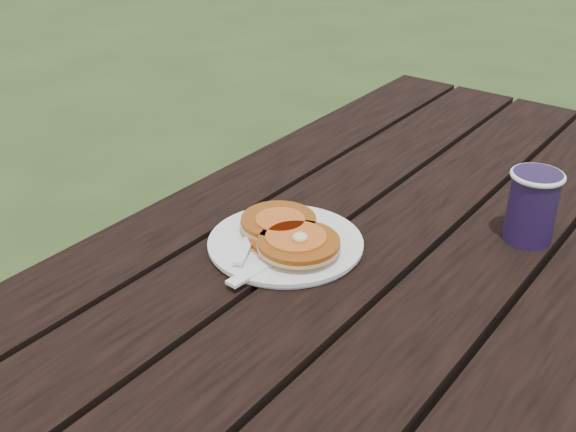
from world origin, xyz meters
The scene contains 5 objects.
plate centered at (-0.11, 0.03, 0.76)m, with size 0.23×0.23×0.01m, color white.
pancake_stack centered at (-0.10, 0.03, 0.77)m, with size 0.18×0.16×0.04m.
knife centered at (-0.09, -0.02, 0.76)m, with size 0.02×0.18×0.01m, color white.
fork centered at (-0.14, -0.02, 0.77)m, with size 0.03×0.16×0.01m, color white, non-canonical shape.
coffee_cup centered at (0.18, 0.27, 0.81)m, with size 0.08×0.08×0.11m.
Camera 1 is at (0.46, -0.73, 1.32)m, focal length 45.00 mm.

